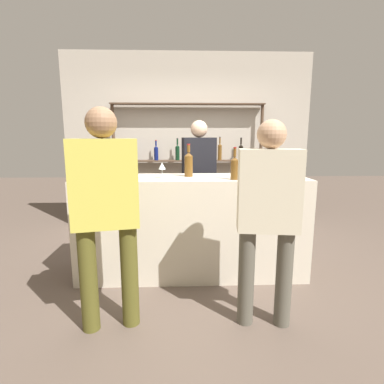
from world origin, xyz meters
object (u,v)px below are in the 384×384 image
Objects in this scene: counter_bottle_0 at (128,164)px; cork_jar at (119,173)px; customer_left at (105,205)px; customer_right at (268,211)px; wine_glass at (162,167)px; counter_bottle_2 at (189,164)px; server_behind_counter at (199,173)px; counter_bottle_1 at (234,167)px.

counter_bottle_0 is 0.21m from cork_jar.
customer_right is at bearing -101.83° from customer_left.
wine_glass is 0.42m from cork_jar.
cork_jar is (-0.41, -0.08, -0.05)m from wine_glass.
server_behind_counter is at bearing 79.21° from counter_bottle_2.
customer_right reaches higher than wine_glass.
counter_bottle_0 is at bearing 73.61° from cork_jar.
counter_bottle_2 is 2.50× the size of cork_jar.
counter_bottle_0 reaches higher than wine_glass.
counter_bottle_2 is at bearing 27.92° from wine_glass.
wine_glass is at bearing 171.33° from counter_bottle_1.
counter_bottle_0 is 1.09m from counter_bottle_1.
customer_right is 1.87m from server_behind_counter.
counter_bottle_2 is at bearing 18.25° from cork_jar.
counter_bottle_1 is at bearing -29.73° from counter_bottle_2.
wine_glass is 0.10× the size of server_behind_counter.
server_behind_counter is (0.79, 0.87, -0.21)m from counter_bottle_0.
counter_bottle_0 is at bearing -52.75° from server_behind_counter.
counter_bottle_1 is 1.13m from cork_jar.
server_behind_counter is (0.16, 0.83, -0.20)m from counter_bottle_2.
counter_bottle_1 is 0.19× the size of server_behind_counter.
customer_right is at bearing -31.35° from cork_jar.
cork_jar is at bearing -49.20° from server_behind_counter.
counter_bottle_0 is at bearing 163.57° from wine_glass.
wine_glass is 1.08m from server_behind_counter.
customer_right is 0.95× the size of server_behind_counter.
counter_bottle_0 is 0.97m from customer_left.
server_behind_counter reaches higher than counter_bottle_0.
counter_bottle_1 is at bearing 3.89° from server_behind_counter.
counter_bottle_0 reaches higher than cork_jar.
server_behind_counter reaches higher than cork_jar.
server_behind_counter reaches higher than counter_bottle_1.
customer_right is (1.21, -0.01, -0.05)m from customer_left.
customer_left is at bearing -145.89° from counter_bottle_1.
customer_right is (1.26, -0.76, -0.20)m from cork_jar.
counter_bottle_2 is 0.31m from wine_glass.
customer_right is at bearing 2.08° from server_behind_counter.
customer_left is (-0.64, -0.98, -0.22)m from counter_bottle_2.
wine_glass is at bearing -16.43° from counter_bottle_0.
counter_bottle_2 is (-0.44, 0.25, 0.01)m from counter_bottle_1.
counter_bottle_1 is 1.32m from customer_left.
customer_left reaches higher than counter_bottle_1.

